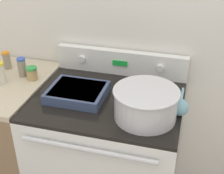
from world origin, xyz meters
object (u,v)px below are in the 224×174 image
spice_jar_green_cap (32,73)px  mixing_bowl (146,102)px  spice_jar_orange_cap (7,60)px  spice_jar_blue_cap (22,67)px  casserole_dish (77,92)px  ladle (180,107)px  spice_jar_yellow_cap (0,73)px

spice_jar_green_cap → mixing_bowl: bearing=-15.1°
mixing_bowl → spice_jar_orange_cap: bearing=162.9°
mixing_bowl → spice_jar_blue_cap: bearing=164.7°
spice_jar_green_cap → spice_jar_blue_cap: 0.08m
spice_jar_green_cap → spice_jar_blue_cap: spice_jar_blue_cap is taller
casserole_dish → spice_jar_orange_cap: size_ratio=2.72×
spice_jar_green_cap → ladle: bearing=-7.5°
casserole_dish → spice_jar_blue_cap: (-0.39, 0.12, 0.04)m
spice_jar_green_cap → spice_jar_blue_cap: bearing=162.7°
mixing_bowl → spice_jar_blue_cap: 0.80m
mixing_bowl → casserole_dish: (-0.38, 0.09, -0.06)m
spice_jar_blue_cap → spice_jar_yellow_cap: spice_jar_yellow_cap is taller
ladle → spice_jar_yellow_cap: 1.01m
mixing_bowl → ladle: 0.18m
spice_jar_green_cap → spice_jar_blue_cap: size_ratio=0.68×
casserole_dish → spice_jar_yellow_cap: 0.47m
mixing_bowl → casserole_dish: bearing=166.3°
mixing_bowl → spice_jar_green_cap: bearing=164.9°
casserole_dish → spice_jar_yellow_cap: spice_jar_yellow_cap is taller
casserole_dish → ladle: size_ratio=1.01×
spice_jar_blue_cap → spice_jar_orange_cap: size_ratio=1.04×
mixing_bowl → spice_jar_orange_cap: 0.96m
spice_jar_blue_cap → spice_jar_orange_cap: (-0.15, 0.07, -0.00)m
spice_jar_green_cap → spice_jar_orange_cap: bearing=157.0°
ladle → spice_jar_green_cap: (-0.86, 0.11, 0.01)m
casserole_dish → spice_jar_orange_cap: (-0.54, 0.19, 0.04)m
casserole_dish → spice_jar_yellow_cap: (-0.47, 0.01, 0.05)m
ladle → spice_jar_orange_cap: 1.10m
casserole_dish → ladle: bearing=-1.9°
spice_jar_blue_cap → mixing_bowl: bearing=-15.3°
casserole_dish → spice_jar_green_cap: (-0.32, 0.10, 0.02)m
ladle → spice_jar_green_cap: bearing=172.5°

